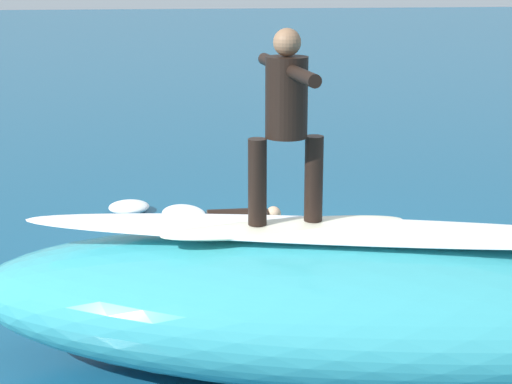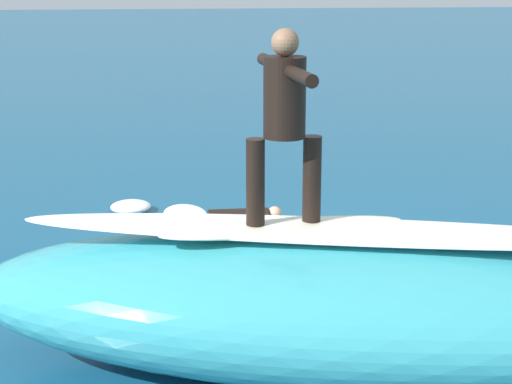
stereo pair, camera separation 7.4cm
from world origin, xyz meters
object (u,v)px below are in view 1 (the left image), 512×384
(surfer_riding, at_px, (286,112))
(surfboard_paddling, at_px, (237,232))
(surfboard_riding, at_px, (285,228))
(surfer_paddling, at_px, (228,220))

(surfer_riding, height_order, surfboard_paddling, surfer_riding)
(surfboard_riding, xyz_separation_m, surfboard_paddling, (0.04, -3.99, -1.31))
(surfboard_riding, height_order, surfer_riding, surfer_riding)
(surfer_paddling, bearing_deg, surfer_riding, -88.17)
(surfer_riding, height_order, surfer_paddling, surfer_riding)
(surfboard_riding, bearing_deg, surfer_riding, -89.46)
(surfboard_riding, distance_m, surfer_paddling, 4.15)
(surfboard_paddling, relative_size, surfer_paddling, 1.40)
(surfer_riding, relative_size, surfer_paddling, 0.99)
(surfboard_paddling, xyz_separation_m, surfer_paddling, (0.13, 0.00, 0.17))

